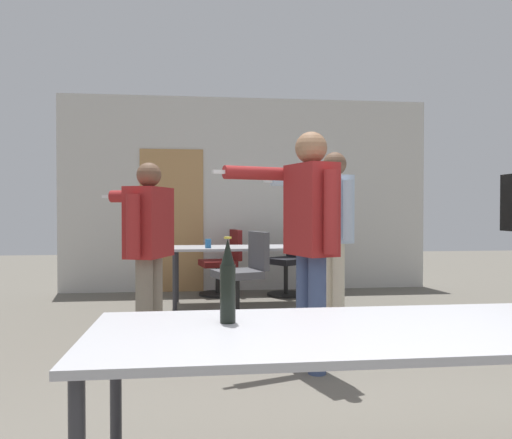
{
  "coord_description": "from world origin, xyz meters",
  "views": [
    {
      "loc": [
        -0.71,
        -1.5,
        1.18
      ],
      "look_at": [
        -0.25,
        2.52,
        1.1
      ],
      "focal_mm": 35.0,
      "sensor_mm": 36.0,
      "label": 1
    }
  ],
  "objects": [
    {
      "name": "drink_cup",
      "position": [
        -0.6,
        4.46,
        0.78
      ],
      "size": [
        0.07,
        0.07,
        0.11
      ],
      "color": "#2866A3",
      "rests_on": "conference_table_far"
    },
    {
      "name": "office_chair_mid_tucked",
      "position": [
        0.54,
        5.3,
        0.44
      ],
      "size": [
        0.68,
        0.67,
        0.94
      ],
      "rotation": [
        0.0,
        0.0,
        2.2
      ],
      "color": "black",
      "rests_on": "ground_plane"
    },
    {
      "name": "office_chair_far_right",
      "position": [
        -0.38,
        5.4,
        0.41
      ],
      "size": [
        0.6,
        0.55,
        0.9
      ],
      "rotation": [
        0.0,
        0.0,
        1.78
      ],
      "color": "black",
      "rests_on": "ground_plane"
    },
    {
      "name": "beer_bottle",
      "position": [
        -0.6,
        0.5,
        0.89
      ],
      "size": [
        0.06,
        0.06,
        0.35
      ],
      "color": "black",
      "rests_on": "conference_table_near"
    },
    {
      "name": "office_chair_near_pushed",
      "position": [
        -0.23,
        3.95,
        0.44
      ],
      "size": [
        0.63,
        0.59,
        0.94
      ],
      "rotation": [
        0.0,
        0.0,
        1.89
      ],
      "color": "black",
      "rests_on": "ground_plane"
    },
    {
      "name": "person_far_watching",
      "position": [
        0.09,
        2.06,
        1.06
      ],
      "size": [
        0.9,
        0.59,
        1.75
      ],
      "rotation": [
        0.0,
        0.0,
        1.89
      ],
      "color": "#3D4C75",
      "rests_on": "ground_plane"
    },
    {
      "name": "back_wall",
      "position": [
        -0.03,
        5.81,
        1.4
      ],
      "size": [
        5.39,
        0.12,
        2.81
      ],
      "color": "beige",
      "rests_on": "ground_plane"
    },
    {
      "name": "conference_table_far",
      "position": [
        -0.13,
        4.63,
        0.65
      ],
      "size": [
        1.85,
        0.69,
        0.72
      ],
      "color": "#A8A8AD",
      "rests_on": "ground_plane"
    },
    {
      "name": "person_near_casual",
      "position": [
        -1.15,
        2.89,
        0.94
      ],
      "size": [
        0.69,
        0.84,
        1.59
      ],
      "rotation": [
        0.0,
        0.0,
        1.23
      ],
      "color": "slate",
      "rests_on": "ground_plane"
    },
    {
      "name": "conference_table_near",
      "position": [
        -0.06,
        0.35,
        0.67
      ],
      "size": [
        2.15,
        0.81,
        0.72
      ],
      "color": "#A8A8AD",
      "rests_on": "ground_plane"
    },
    {
      "name": "person_left_plaid",
      "position": [
        0.62,
        3.36,
        1.08
      ],
      "size": [
        0.87,
        0.55,
        1.76
      ],
      "rotation": [
        0.0,
        0.0,
        1.84
      ],
      "color": "beige",
      "rests_on": "ground_plane"
    }
  ]
}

